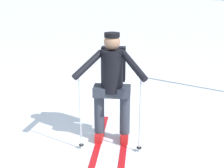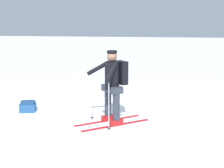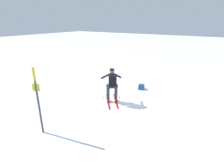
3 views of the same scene
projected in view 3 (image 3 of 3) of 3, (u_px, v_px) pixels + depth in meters
name	position (u px, v px, depth m)	size (l,w,h in m)	color
ground_plane	(122.00, 96.00, 8.95)	(80.00, 80.00, 0.00)	white
skier	(112.00, 84.00, 8.07)	(1.41, 1.58, 1.62)	red
dropped_backpack	(141.00, 87.00, 9.87)	(0.42, 0.46, 0.27)	navy
trail_marker	(37.00, 96.00, 5.62)	(0.23, 0.13, 2.33)	#4C4C51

